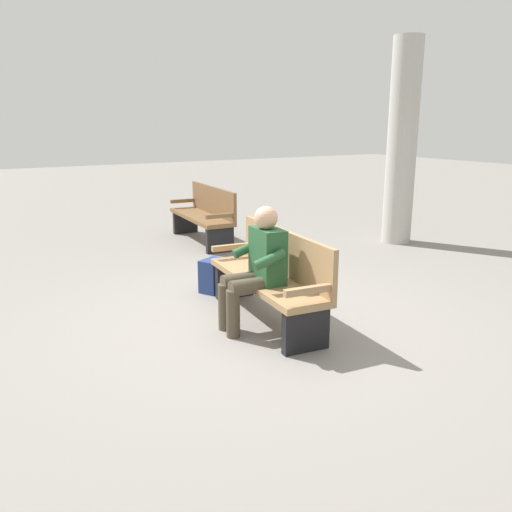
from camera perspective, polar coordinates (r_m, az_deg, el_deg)
name	(u,v)px	position (r m, az deg, el deg)	size (l,w,h in m)	color
ground_plane	(265,320)	(5.31, 1.01, -6.96)	(40.00, 40.00, 0.00)	gray
bench_near	(272,275)	(5.20, 1.74, -2.12)	(1.84, 0.66, 0.90)	#9E7A51
person_seated	(257,265)	(4.92, 0.11, -1.00)	(0.60, 0.60, 1.18)	#23512D
backpack	(214,276)	(6.13, -4.58, -2.18)	(0.35, 0.36, 0.39)	navy
bench_far	(205,214)	(8.67, -5.56, 4.53)	(1.83, 0.61, 0.90)	brown
support_pillar	(402,143)	(8.82, 15.52, 11.69)	(0.47, 0.47, 3.19)	#B2AFA8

